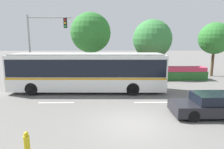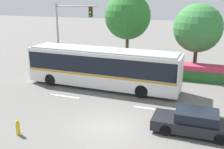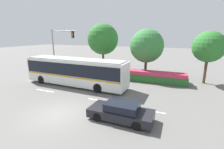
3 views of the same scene
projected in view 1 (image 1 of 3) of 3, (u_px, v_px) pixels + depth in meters
The scene contains 12 objects.
ground_plane at pixel (132, 124), 9.70m from camera, with size 140.00×140.00×0.00m, color slate.
city_bus at pixel (88, 70), 15.59m from camera, with size 12.54×2.95×3.17m.
sedan_foreground at pixel (212, 105), 10.69m from camera, with size 4.49×1.85×1.29m.
traffic_light_pole at pixel (40, 40), 18.12m from camera, with size 4.18×0.24×6.56m.
flowering_hedge at pixel (164, 73), 20.60m from camera, with size 8.94×1.50×1.38m.
street_tree_left at pixel (91, 33), 23.22m from camera, with size 4.89×4.89×7.58m.
street_tree_centre at pixel (152, 39), 22.09m from camera, with size 4.52×4.52×6.60m.
street_tree_right at pixel (215, 38), 22.04m from camera, with size 3.64×3.64×6.26m.
fire_hydrant at pixel (27, 143), 7.14m from camera, with size 0.22×0.22×0.86m.
lane_stripe_near at pixel (56, 103), 13.01m from camera, with size 2.40×0.16×0.01m, color silver.
lane_stripe_mid at pixel (152, 102), 13.06m from camera, with size 2.40×0.16×0.01m, color silver.
lane_stripe_far at pixel (219, 103), 12.89m from camera, with size 2.40×0.16×0.01m, color silver.
Camera 1 is at (-1.26, -9.07, 4.21)m, focal length 30.51 mm.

